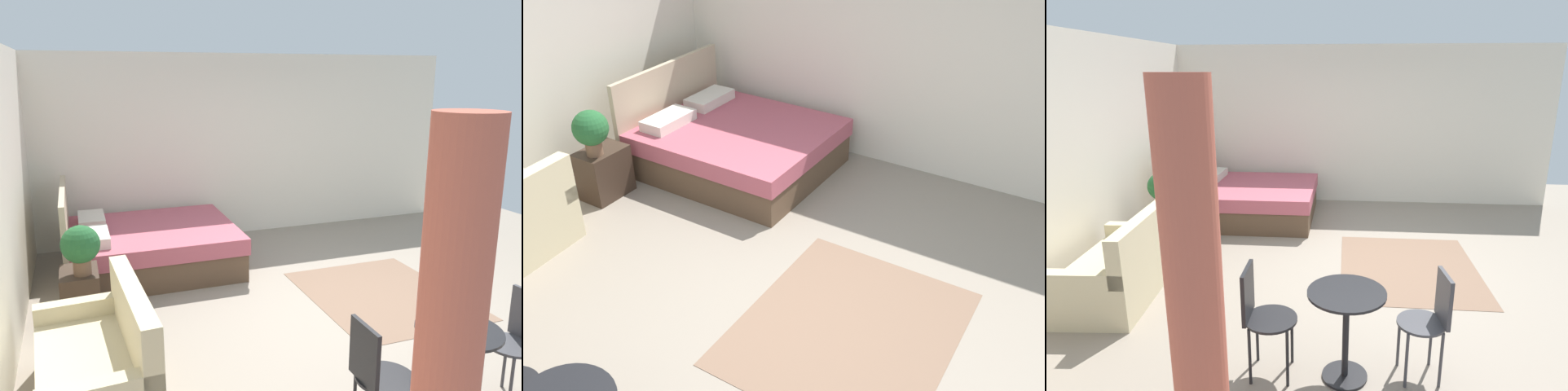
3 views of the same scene
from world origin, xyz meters
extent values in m
cube|color=gray|center=(0.00, 0.00, -0.01)|extent=(8.98, 9.48, 0.02)
cube|color=silver|center=(2.99, 0.00, 1.36)|extent=(0.12, 6.48, 2.71)
cube|color=#7F604C|center=(0.13, -0.54, 0.00)|extent=(1.91, 1.61, 0.01)
cube|color=brown|center=(1.86, 1.74, 0.17)|extent=(1.73, 1.98, 0.34)
cube|color=#B25160|center=(1.86, 1.74, 0.44)|extent=(1.77, 2.02, 0.20)
cube|color=tan|center=(1.86, 2.76, 0.55)|extent=(1.79, 0.06, 1.11)
cube|color=silver|center=(1.48, 2.45, 0.60)|extent=(0.62, 0.32, 0.12)
cube|color=silver|center=(2.24, 2.45, 0.60)|extent=(0.62, 0.32, 0.12)
cube|color=beige|center=(-0.15, 2.62, 0.49)|extent=(0.19, 0.78, 0.15)
cube|color=#38281E|center=(0.61, 2.64, 0.27)|extent=(0.52, 0.36, 0.54)
cylinder|color=brown|center=(0.51, 2.60, 0.61)|extent=(0.17, 0.17, 0.15)
sphere|color=#235B2D|center=(0.51, 2.60, 0.84)|extent=(0.37, 0.37, 0.37)
camera|label=1|loc=(-4.46, 2.59, 2.43)|focal=35.55mm
camera|label=2|loc=(-3.07, -1.91, 3.31)|focal=40.36mm
camera|label=3|loc=(-4.82, 0.25, 2.28)|focal=30.38mm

